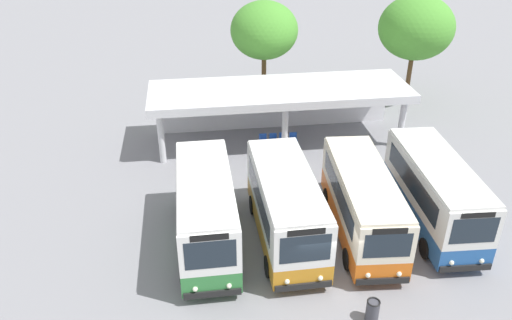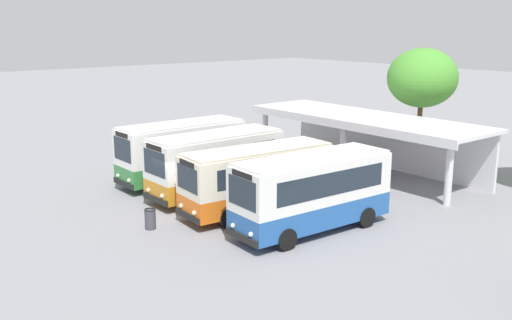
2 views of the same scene
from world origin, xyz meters
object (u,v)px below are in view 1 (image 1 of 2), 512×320
Objects in this scene: waiting_chair_second_from_end at (273,139)px; city_bus_second_in_row at (286,205)px; city_bus_fourth_amber at (435,191)px; waiting_chair_end_by_column at (263,140)px; litter_bin_apron at (373,310)px; city_bus_nearest_orange at (206,210)px; waiting_chair_middle_seat at (283,138)px; waiting_chair_fourth_seat at (293,138)px; city_bus_middle_cream at (362,201)px.

city_bus_second_in_row is at bearing -96.24° from waiting_chair_second_from_end.
city_bus_fourth_amber is 8.63× the size of waiting_chair_end_by_column.
city_bus_nearest_orange is at bearing 137.66° from litter_bin_apron.
city_bus_nearest_orange is 1.00× the size of city_bus_second_in_row.
city_bus_second_in_row is at bearing -100.05° from waiting_chair_middle_seat.
city_bus_fourth_amber is at bearing 1.39° from city_bus_second_in_row.
waiting_chair_end_by_column and waiting_chair_fourth_seat have the same top height.
city_bus_fourth_amber is 8.24× the size of litter_bin_apron.
city_bus_nearest_orange is at bearing -179.57° from city_bus_fourth_amber.
waiting_chair_end_by_column is at bearing 126.75° from city_bus_fourth_amber.
city_bus_middle_cream reaches higher than waiting_chair_middle_seat.
waiting_chair_fourth_seat is (1.20, -0.05, 0.00)m from waiting_chair_second_from_end.
waiting_chair_second_from_end is 0.96× the size of litter_bin_apron.
waiting_chair_second_from_end is 1.20m from waiting_chair_fourth_seat.
waiting_chair_end_by_column is at bearing 179.78° from waiting_chair_middle_seat.
waiting_chair_second_from_end is 1.00× the size of waiting_chair_middle_seat.
city_bus_second_in_row is 9.08m from waiting_chair_fourth_seat.
waiting_chair_middle_seat is at bearing 172.58° from waiting_chair_fourth_seat.
waiting_chair_fourth_seat is at bearing 76.09° from city_bus_second_in_row.
city_bus_nearest_orange reaches higher than litter_bin_apron.
city_bus_middle_cream is (6.81, -0.11, -0.12)m from city_bus_nearest_orange.
waiting_chair_second_from_end is 1.00× the size of waiting_chair_fourth_seat.
city_bus_middle_cream is at bearing -0.92° from city_bus_nearest_orange.
city_bus_middle_cream is 8.85× the size of waiting_chair_second_from_end.
city_bus_second_in_row reaches higher than waiting_chair_second_from_end.
waiting_chair_middle_seat and waiting_chair_fourth_seat have the same top height.
waiting_chair_middle_seat is at bearing 92.85° from litter_bin_apron.
city_bus_nearest_orange is at bearing -113.36° from waiting_chair_end_by_column.
waiting_chair_middle_seat is at bearing 60.31° from city_bus_nearest_orange.
city_bus_second_in_row is 8.45× the size of waiting_chair_second_from_end.
city_bus_fourth_amber is 7.07m from litter_bin_apron.
city_bus_nearest_orange is 8.47× the size of waiting_chair_second_from_end.
waiting_chair_middle_seat is at bearing 101.81° from city_bus_middle_cream.
city_bus_nearest_orange is at bearing -119.69° from waiting_chair_middle_seat.
city_bus_fourth_amber is at bearing -58.70° from waiting_chair_middle_seat.
city_bus_middle_cream reaches higher than waiting_chair_fourth_seat.
waiting_chair_fourth_seat is at bearing -7.42° from waiting_chair_middle_seat.
city_bus_fourth_amber is 8.63× the size of waiting_chair_middle_seat.
city_bus_middle_cream is at bearing -78.19° from waiting_chair_middle_seat.
litter_bin_apron is at bearing -87.15° from waiting_chair_middle_seat.
waiting_chair_fourth_seat is 0.96× the size of litter_bin_apron.
waiting_chair_end_by_column is 1.00× the size of waiting_chair_second_from_end.
city_bus_nearest_orange is at bearing -122.81° from waiting_chair_fourth_seat.
city_bus_nearest_orange is 8.47× the size of waiting_chair_middle_seat.
waiting_chair_second_from_end and waiting_chair_fourth_seat have the same top height.
waiting_chair_fourth_seat is at bearing -2.51° from waiting_chair_second_from_end.
litter_bin_apron is (-4.56, -5.23, -1.36)m from city_bus_fourth_amber.
city_bus_second_in_row is 8.92m from waiting_chair_second_from_end.
city_bus_fourth_amber is (6.81, 0.17, 0.01)m from city_bus_second_in_row.
city_bus_nearest_orange reaches higher than waiting_chair_fourth_seat.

